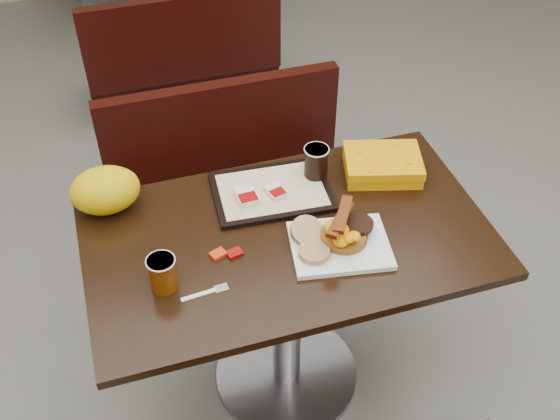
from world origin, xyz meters
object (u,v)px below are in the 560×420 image
object	(u,v)px
bench_near_n	(235,186)
hashbrown_sleeve_left	(246,197)
bench_far_s	(179,45)
clamshell	(383,165)
coffee_cup_near	(163,273)
hashbrown_sleeve_right	(276,192)
platter	(340,245)
tray	(272,192)
fork	(198,295)
table_near	(287,313)
paper_bag	(105,190)
pancake_stack	(344,235)
coffee_cup_far	(316,162)
knife	(361,248)

from	to	relation	value
bench_near_n	hashbrown_sleeve_left	distance (m)	0.68
bench_far_s	clamshell	world-z (taller)	clamshell
coffee_cup_near	hashbrown_sleeve_right	xyz separation A→B (m)	(0.40, 0.26, -0.03)
platter	tray	bearing A→B (deg)	122.52
platter	fork	world-z (taller)	platter
table_near	tray	xyz separation A→B (m)	(0.01, 0.19, 0.38)
hashbrown_sleeve_right	paper_bag	size ratio (longest dim) A/B	0.32
bench_far_s	pancake_stack	distance (m)	2.03
tray	fork	bearing A→B (deg)	-128.59
bench_near_n	pancake_stack	distance (m)	0.90
platter	fork	distance (m)	0.44
coffee_cup_near	coffee_cup_far	xyz separation A→B (m)	(0.55, 0.31, 0.02)
hashbrown_sleeve_left	paper_bag	size ratio (longest dim) A/B	0.39
table_near	bench_far_s	bearing A→B (deg)	90.00
pancake_stack	clamshell	size ratio (longest dim) A/B	0.57
bench_near_n	pancake_stack	bearing A→B (deg)	-79.45
paper_bag	fork	bearing A→B (deg)	-66.07
table_near	paper_bag	distance (m)	0.72
table_near	hashbrown_sleeve_right	bearing A→B (deg)	85.97
pancake_stack	clamshell	world-z (taller)	clamshell
knife	hashbrown_sleeve_right	xyz separation A→B (m)	(-0.17, 0.28, 0.02)
table_near	platter	xyz separation A→B (m)	(0.13, -0.10, 0.38)
hashbrown_sleeve_right	clamshell	world-z (taller)	clamshell
bench_far_s	hashbrown_sleeve_left	distance (m)	1.79
bench_near_n	clamshell	bearing A→B (deg)	-53.86
bench_far_s	hashbrown_sleeve_left	world-z (taller)	hashbrown_sleeve_left
bench_near_n	bench_far_s	xyz separation A→B (m)	(0.00, 1.20, 0.00)
pancake_stack	tray	world-z (taller)	pancake_stack
bench_near_n	platter	size ratio (longest dim) A/B	3.52
bench_near_n	pancake_stack	size ratio (longest dim) A/B	7.23
clamshell	paper_bag	xyz separation A→B (m)	(-0.87, 0.09, 0.04)
fork	tray	xyz separation A→B (m)	(0.31, 0.34, 0.01)
table_near	platter	size ratio (longest dim) A/B	4.23
hashbrown_sleeve_right	clamshell	xyz separation A→B (m)	(0.37, 0.02, 0.01)
pancake_stack	coffee_cup_near	xyz separation A→B (m)	(-0.53, -0.01, 0.02)
fork	hashbrown_sleeve_left	xyz separation A→B (m)	(0.22, 0.32, 0.03)
platter	knife	world-z (taller)	platter
table_near	clamshell	size ratio (longest dim) A/B	4.91
coffee_cup_near	knife	size ratio (longest dim) A/B	0.71
hashbrown_sleeve_left	paper_bag	xyz separation A→B (m)	(-0.41, 0.11, 0.05)
coffee_cup_near	hashbrown_sleeve_left	xyz separation A→B (m)	(0.30, 0.26, -0.02)
knife	bench_near_n	bearing A→B (deg)	155.36
tray	table_near	bearing A→B (deg)	-87.88
bench_far_s	hashbrown_sleeve_right	distance (m)	1.79
hashbrown_sleeve_left	clamshell	size ratio (longest dim) A/B	0.34
clamshell	pancake_stack	bearing A→B (deg)	-116.17
tray	clamshell	bearing A→B (deg)	2.86
knife	hashbrown_sleeve_left	xyz separation A→B (m)	(-0.27, 0.29, 0.03)
knife	clamshell	xyz separation A→B (m)	(0.20, 0.30, 0.03)
bench_far_s	pancake_stack	xyz separation A→B (m)	(0.15, -1.98, 0.42)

